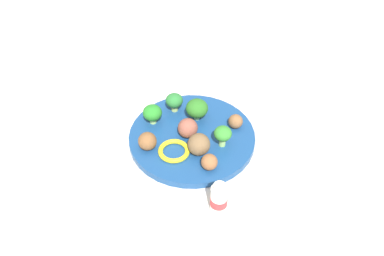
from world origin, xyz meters
TOP-DOWN VIEW (x-y plane):
  - ground_plane at (0.00, 0.00)m, footprint 4.00×4.00m
  - plate at (0.00, 0.00)m, footprint 0.28×0.28m
  - broccoli_floret_far_rim at (0.05, -0.02)m, footprint 0.05×0.05m
  - broccoli_floret_front_right at (-0.05, -0.05)m, footprint 0.04×0.04m
  - broccoli_floret_back_left at (0.06, 0.08)m, footprint 0.04×0.04m
  - broccoli_floret_mid_left at (0.09, 0.02)m, footprint 0.04×0.04m
  - meatball_back_right at (-0.10, -0.01)m, footprint 0.03×0.03m
  - meatball_mid_right at (0.00, 0.01)m, footprint 0.04×0.04m
  - meatball_center at (-0.06, -0.00)m, footprint 0.05×0.05m
  - meatball_near_rim at (0.00, -0.10)m, footprint 0.03×0.03m
  - meatball_mid_left at (-0.02, 0.10)m, footprint 0.04×0.04m
  - pepper_ring_far_rim at (-0.04, 0.05)m, footprint 0.07×0.07m
  - napkin at (0.25, -0.01)m, footprint 0.18×0.13m
  - fork at (0.26, 0.01)m, footprint 0.12×0.02m
  - knife at (0.26, -0.02)m, footprint 0.15×0.02m
  - yogurt_bottle at (-0.20, 0.00)m, footprint 0.03×0.03m

SIDE VIEW (x-z plane):
  - ground_plane at x=0.00m, z-range 0.00..0.00m
  - napkin at x=0.25m, z-range 0.00..0.01m
  - knife at x=0.26m, z-range 0.00..0.01m
  - fork at x=0.26m, z-range 0.00..0.01m
  - plate at x=0.00m, z-range 0.00..0.02m
  - pepper_ring_far_rim at x=-0.04m, z-range 0.02..0.03m
  - meatball_near_rim at x=0.00m, z-range 0.02..0.05m
  - meatball_back_right at x=-0.10m, z-range 0.02..0.05m
  - yogurt_bottle at x=-0.20m, z-range 0.00..0.07m
  - meatball_mid_left at x=-0.02m, z-range 0.02..0.06m
  - meatball_mid_right at x=0.00m, z-range 0.02..0.06m
  - meatball_center at x=-0.06m, z-range 0.02..0.06m
  - broccoli_floret_back_left at x=0.06m, z-range 0.02..0.07m
  - broccoli_floret_mid_left at x=0.09m, z-range 0.02..0.07m
  - broccoli_floret_far_rim at x=0.05m, z-range 0.02..0.07m
  - broccoli_floret_front_right at x=-0.05m, z-range 0.02..0.07m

